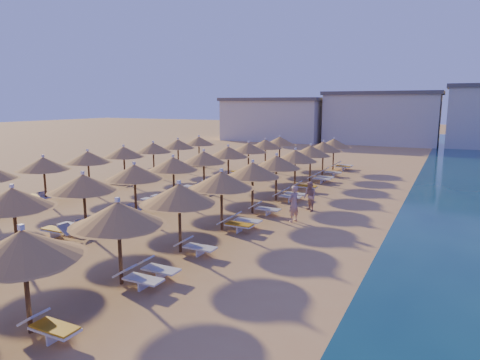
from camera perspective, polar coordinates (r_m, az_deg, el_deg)
The scene contains 8 objects.
ground at distance 22.51m, azimuth -7.65°, elevation -4.61°, with size 220.00×220.00×0.00m, color tan.
hotel_blocks at distance 63.73m, azimuth 19.41°, elevation 7.85°, with size 47.13×10.36×8.10m.
parasol_row_east at distance 22.19m, azimuth 1.69°, elevation 1.27°, with size 3.06×36.40×2.84m.
parasol_row_west at distance 24.68m, azimuth -8.89°, elevation 2.06°, with size 3.06×36.40×2.84m.
parasol_row_inland at distance 30.16m, azimuth -17.34°, elevation 3.19°, with size 3.06×26.40×2.84m.
loungers at distance 24.86m, azimuth -7.22°, elevation -2.36°, with size 14.66×34.82×0.66m.
beachgoer_a at distance 20.98m, azimuth 7.16°, elevation -3.17°, with size 0.66×0.43×1.80m, color tan.
beachgoer_b at distance 23.23m, azimuth 9.27°, elevation -2.17°, with size 0.77×0.60×1.59m, color tan.
Camera 1 is at (12.31, -17.95, 5.74)m, focal length 32.00 mm.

